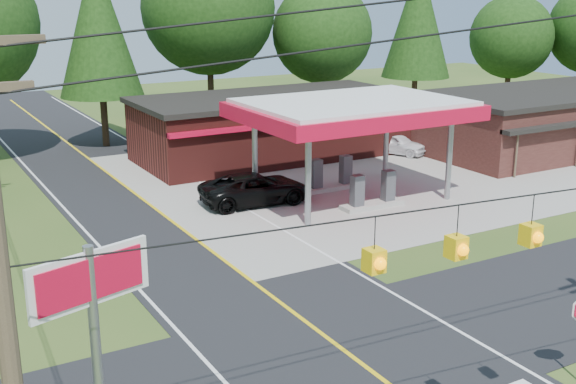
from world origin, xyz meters
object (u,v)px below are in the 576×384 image
big_stop_sign (95,337)px  sedan_car (396,144)px  gas_canopy (353,113)px  suv_car (256,189)px

big_stop_sign → sedan_car: bearing=43.3°
sedan_car → gas_canopy: bearing=-167.8°
suv_car → sedan_car: bearing=-62.3°
sedan_car → big_stop_sign: size_ratio=0.64×
gas_canopy → big_stop_sign: 23.98m
sedan_car → big_stop_sign: bearing=-164.3°
gas_canopy → sedan_car: gas_canopy is taller
gas_canopy → sedan_car: size_ratio=2.76×
suv_car → sedan_car: (12.50, 5.18, -0.09)m
gas_canopy → sedan_car: (8.00, 6.68, -3.61)m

